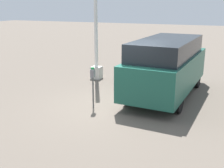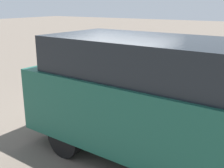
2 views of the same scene
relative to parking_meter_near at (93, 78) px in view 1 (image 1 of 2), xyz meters
The scene contains 6 objects.
ground_plane 1.30m from the parking_meter_near, 56.26° to the right, with size 80.00×80.00×0.00m, color #60564C.
parking_meter_near is the anchor object (origin of this frame).
parking_meter_far 7.17m from the parking_meter_near, ahead, with size 0.21×0.14×1.38m.
lamp_post 3.91m from the parking_meter_near, 24.56° to the left, with size 0.44×0.44×5.95m.
parked_van 2.93m from the parking_meter_near, 40.07° to the right, with size 5.12×2.16×2.11m.
fire_hydrant 7.85m from the parking_meter_near, ahead, with size 0.18×0.18×0.79m.
Camera 1 is at (-8.18, -3.30, 3.28)m, focal length 45.00 mm.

